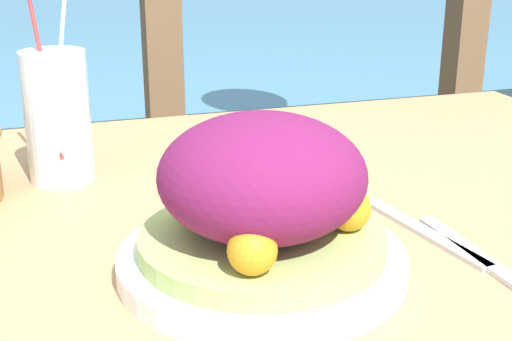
# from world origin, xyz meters

# --- Properties ---
(patio_table) EXTENTS (1.13, 0.94, 0.71)m
(patio_table) POSITION_xyz_m (0.00, 0.00, 0.63)
(patio_table) COLOR tan
(patio_table) RESTS_ON ground_plane
(railing_fence) EXTENTS (2.80, 0.08, 1.08)m
(railing_fence) POSITION_xyz_m (0.00, 0.75, 0.74)
(railing_fence) COLOR brown
(railing_fence) RESTS_ON ground_plane
(sea_backdrop) EXTENTS (12.00, 4.00, 0.50)m
(sea_backdrop) POSITION_xyz_m (0.00, 3.25, 0.25)
(sea_backdrop) COLOR teal
(sea_backdrop) RESTS_ON ground_plane
(salad_plate) EXTENTS (0.26, 0.26, 0.15)m
(salad_plate) POSITION_xyz_m (-0.06, -0.08, 0.78)
(salad_plate) COLOR white
(salad_plate) RESTS_ON patio_table
(drink_glass) EXTENTS (0.08, 0.08, 0.25)m
(drink_glass) POSITION_xyz_m (-0.22, 0.22, 0.79)
(drink_glass) COLOR silver
(drink_glass) RESTS_ON patio_table
(fork) EXTENTS (0.05, 0.18, 0.00)m
(fork) POSITION_xyz_m (0.12, -0.06, 0.72)
(fork) COLOR silver
(fork) RESTS_ON patio_table
(knife) EXTENTS (0.02, 0.18, 0.00)m
(knife) POSITION_xyz_m (0.14, -0.12, 0.72)
(knife) COLOR silver
(knife) RESTS_ON patio_table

